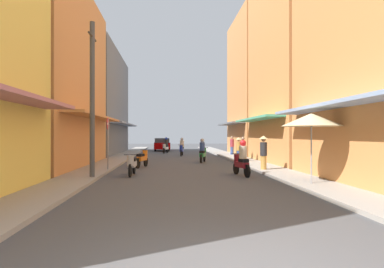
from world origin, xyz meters
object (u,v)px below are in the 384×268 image
Objects in this scene: motorbike_orange at (142,158)px; motorbike_maroon at (242,160)px; pedestrian_far at (232,146)px; motorbike_blue at (182,148)px; motorbike_silver at (132,164)px; pedestrian_foreground at (243,150)px; motorbike_white at (166,146)px; parked_car at (162,144)px; vendor_umbrella at (311,120)px; pedestrian_midway at (264,151)px; street_sign_no_entry at (108,137)px; pedestrian_crossing at (239,148)px; utility_pole at (92,99)px; motorbike_green at (203,152)px.

motorbike_orange is 6.28m from motorbike_maroon.
motorbike_blue is at bearing 176.61° from pedestrian_far.
pedestrian_foreground is (6.50, 6.52, 0.34)m from motorbike_silver.
parked_car is at bearing 95.53° from motorbike_white.
parked_car is 1.62× the size of vendor_umbrella.
pedestrian_foreground is (6.33, 2.78, 0.34)m from motorbike_orange.
parked_car is at bearing 123.70° from pedestrian_far.
motorbike_white is (1.22, 14.15, 0.20)m from motorbike_orange.
motorbike_maroon is at bearing -103.57° from pedestrian_foreground.
pedestrian_midway is 4.81m from vendor_umbrella.
street_sign_no_entry is (-1.52, -2.06, 1.21)m from motorbike_orange.
pedestrian_crossing is 5.57m from pedestrian_far.
motorbike_maroon is 1.02× the size of pedestrian_midway.
motorbike_white is 1.08× the size of pedestrian_crossing.
utility_pole is (-8.58, -14.63, 2.40)m from pedestrian_far.
motorbike_green is 16.23m from parked_car.
motorbike_maroon is (2.02, -14.13, 0.00)m from motorbike_blue.
utility_pole is (-2.37, -23.94, 2.51)m from parked_car.
pedestrian_far is (6.96, 9.66, 0.35)m from motorbike_orange.
utility_pole is at bearing -91.97° from street_sign_no_entry.
street_sign_no_entry reaches higher than pedestrian_crossing.
motorbike_silver is at bearing -134.93° from pedestrian_foreground.
utility_pole is 3.29m from street_sign_no_entry.
utility_pole is at bearing -139.51° from motorbike_silver.
motorbike_blue is at bearing 122.80° from pedestrian_crossing.
street_sign_no_entry is (-4.14, -11.98, 1.01)m from motorbike_blue.
utility_pole is at bearing -98.44° from motorbike_white.
parked_car is 17.12m from pedestrian_foreground.
motorbike_orange is 1.00× the size of motorbike_white.
motorbike_maroon reaches higher than motorbike_silver.
vendor_umbrella is (5.67, -26.25, 1.59)m from parked_car.
street_sign_no_entry is at bearing 128.90° from motorbike_silver.
motorbike_white is at bearing 100.56° from motorbike_maroon.
vendor_umbrella is at bearing -85.87° from pedestrian_midway.
motorbike_green is 0.42× the size of parked_car.
motorbike_maroon is 1.06× the size of pedestrian_far.
street_sign_no_entry reaches higher than motorbike_silver.
motorbike_silver is 1.03× the size of motorbike_green.
pedestrian_crossing is (6.35, 4.12, 0.42)m from motorbike_orange.
motorbike_maroon is 0.99× the size of motorbike_silver.
pedestrian_midway is at bearing -92.23° from pedestrian_crossing.
pedestrian_midway reaches higher than pedestrian_foreground.
parked_car is at bearing 87.68° from motorbike_silver.
motorbike_silver is (-2.79, -13.65, -0.20)m from motorbike_blue.
pedestrian_midway is at bearing -73.87° from motorbike_white.
pedestrian_crossing is at bearing -57.20° from motorbike_blue.
motorbike_blue is 1.06× the size of pedestrian_far.
street_sign_no_entry reaches higher than vendor_umbrella.
motorbike_green is at bearing 112.75° from pedestrian_midway.
pedestrian_midway is 1.05× the size of pedestrian_foreground.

